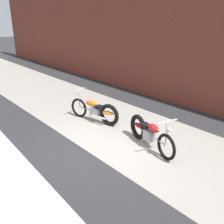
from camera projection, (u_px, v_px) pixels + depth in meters
name	position (u px, v px, depth m)	size (l,w,h in m)	color
ground_plane	(93.00, 155.00, 6.63)	(80.00, 80.00, 0.00)	#2D2D30
sidewalk_slab	(140.00, 135.00, 7.69)	(36.00, 3.50, 0.01)	#9E998E
brick_building_wall	(212.00, 40.00, 8.86)	(36.00, 0.50, 5.17)	brown
motorcycle_orange	(97.00, 111.00, 8.52)	(1.97, 0.76, 1.03)	black
motorcycle_red	(148.00, 132.00, 6.97)	(1.97, 0.74, 1.03)	black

